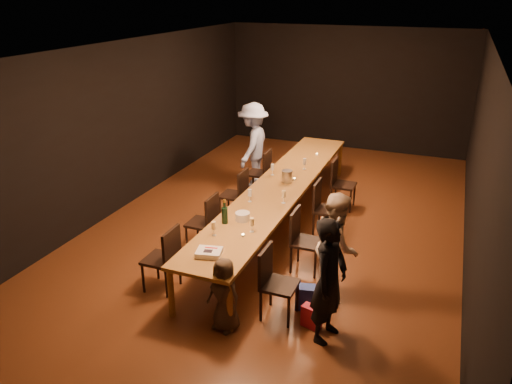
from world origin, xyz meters
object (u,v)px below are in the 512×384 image
at_px(plate_stack, 243,216).
at_px(chair_right_1, 307,241).
at_px(chair_right_0, 280,284).
at_px(birthday_cake, 209,253).
at_px(chair_right_2, 328,209).
at_px(woman_tan, 337,245).
at_px(table, 279,189).
at_px(woman_birthday, 329,281).
at_px(champagne_bottle, 225,211).
at_px(chair_left_0, 160,258).
at_px(child, 224,295).
at_px(man_blue, 253,145).
at_px(chair_left_2, 233,195).
at_px(chair_right_3, 344,184).
at_px(ice_bucket, 287,176).
at_px(chair_left_3, 258,173).
at_px(chair_left_1, 202,222).

bearing_deg(plate_stack, chair_right_1, 14.83).
bearing_deg(chair_right_0, birthday_cake, -82.23).
xyz_separation_m(chair_right_2, woman_tan, (0.52, -1.63, 0.26)).
bearing_deg(chair_right_1, birthday_cake, -34.10).
distance_m(woman_tan, plate_stack, 1.44).
bearing_deg(chair_right_1, table, -144.69).
height_order(woman_birthday, champagne_bottle, woman_birthday).
height_order(chair_right_0, plate_stack, chair_right_0).
xyz_separation_m(birthday_cake, plate_stack, (-0.01, 1.08, 0.02)).
bearing_deg(chair_left_0, chair_right_0, -90.00).
height_order(table, chair_right_2, chair_right_2).
relative_size(chair_right_2, birthday_cake, 2.59).
distance_m(child, plate_stack, 1.51).
bearing_deg(champagne_bottle, birthday_cake, -77.28).
bearing_deg(man_blue, chair_right_0, 22.77).
bearing_deg(plate_stack, man_blue, 109.40).
height_order(chair_left_2, champagne_bottle, champagne_bottle).
bearing_deg(plate_stack, chair_right_3, 71.09).
bearing_deg(birthday_cake, plate_stack, 77.35).
distance_m(table, chair_left_2, 0.88).
height_order(woman_tan, champagne_bottle, woman_tan).
xyz_separation_m(chair_right_2, child, (-0.53, -2.87, 0.01)).
relative_size(woman_tan, ice_bucket, 7.11).
bearing_deg(chair_right_3, chair_right_2, -0.00).
bearing_deg(birthday_cake, table, 75.84).
bearing_deg(chair_left_3, chair_right_3, -90.00).
bearing_deg(birthday_cake, chair_left_1, 108.20).
height_order(chair_right_1, child, child).
height_order(chair_right_2, birthday_cake, chair_right_2).
xyz_separation_m(chair_left_0, champagne_bottle, (0.60, 0.78, 0.47)).
xyz_separation_m(chair_right_1, child, (-0.53, -1.67, 0.01)).
relative_size(woman_tan, man_blue, 0.84).
distance_m(chair_left_0, chair_left_1, 1.20).
distance_m(chair_left_0, chair_left_3, 3.60).
relative_size(chair_right_2, champagne_bottle, 2.55).
bearing_deg(chair_left_3, ice_bucket, -136.64).
bearing_deg(plate_stack, birthday_cake, -89.52).
height_order(chair_right_0, chair_left_1, same).
distance_m(table, ice_bucket, 0.29).
height_order(table, man_blue, man_blue).
bearing_deg(chair_left_3, chair_right_0, -154.72).
bearing_deg(woman_tan, chair_left_1, 64.00).
bearing_deg(woman_tan, champagne_bottle, 74.64).
height_order(chair_right_0, chair_right_2, same).
height_order(table, chair_left_2, chair_left_2).
bearing_deg(table, woman_birthday, -59.74).
bearing_deg(child, chair_right_1, 88.61).
bearing_deg(woman_birthday, plate_stack, 65.22).
bearing_deg(table, chair_right_1, -54.69).
bearing_deg(chair_right_1, child, -17.74).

